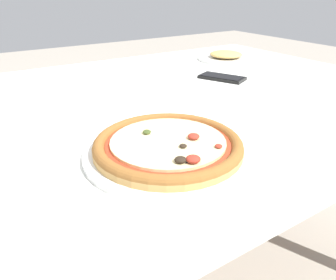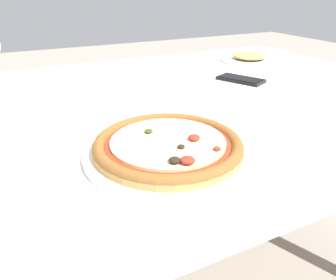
{
  "view_description": "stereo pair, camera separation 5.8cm",
  "coord_description": "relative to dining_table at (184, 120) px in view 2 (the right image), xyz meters",
  "views": [
    {
      "loc": [
        -0.48,
        -0.73,
        0.99
      ],
      "look_at": [
        -0.19,
        -0.28,
        0.73
      ],
      "focal_mm": 35.0,
      "sensor_mm": 36.0,
      "label": 1
    },
    {
      "loc": [
        -0.43,
        -0.76,
        0.99
      ],
      "look_at": [
        -0.19,
        -0.28,
        0.73
      ],
      "focal_mm": 35.0,
      "sensor_mm": 36.0,
      "label": 2
    }
  ],
  "objects": [
    {
      "name": "ground_plane",
      "position": [
        0.0,
        0.0,
        -0.63
      ],
      "size": [
        10.0,
        10.0,
        0.0
      ],
      "primitive_type": "plane",
      "color": "#B2A899"
    },
    {
      "name": "dining_table",
      "position": [
        0.0,
        0.0,
        0.0
      ],
      "size": [
        1.46,
        1.06,
        0.7
      ],
      "color": "brown",
      "rests_on": "ground_plane"
    },
    {
      "name": "pizza_plate",
      "position": [
        -0.19,
        -0.28,
        0.09
      ],
      "size": [
        0.31,
        0.31,
        0.04
      ],
      "color": "white",
      "rests_on": "dining_table"
    },
    {
      "name": "cell_phone",
      "position": [
        0.23,
        0.06,
        0.08
      ],
      "size": [
        0.12,
        0.16,
        0.01
      ],
      "color": "black",
      "rests_on": "dining_table"
    },
    {
      "name": "side_plate",
      "position": [
        0.44,
        0.27,
        0.08
      ],
      "size": [
        0.22,
        0.22,
        0.04
      ],
      "color": "white",
      "rests_on": "dining_table"
    }
  ]
}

